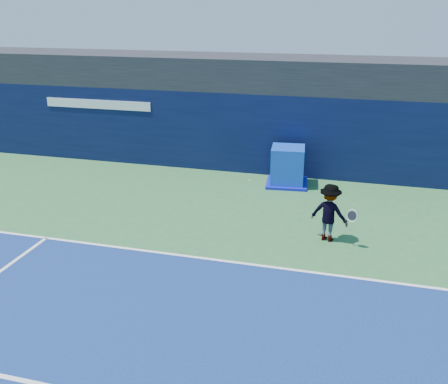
{
  "coord_description": "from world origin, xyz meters",
  "views": [
    {
      "loc": [
        2.94,
        -7.7,
        5.99
      ],
      "look_at": [
        -0.53,
        5.2,
        1.0
      ],
      "focal_mm": 40.0,
      "sensor_mm": 36.0,
      "label": 1
    }
  ],
  "objects": [
    {
      "name": "stadium_band",
      "position": [
        0.0,
        11.5,
        3.6
      ],
      "size": [
        36.0,
        3.0,
        1.2
      ],
      "primitive_type": "cube",
      "color": "black",
      "rests_on": "back_wall_assembly"
    },
    {
      "name": "baseline",
      "position": [
        0.0,
        3.0,
        0.01
      ],
      "size": [
        24.0,
        0.1,
        0.01
      ],
      "primitive_type": "cube",
      "color": "white",
      "rests_on": "ground"
    },
    {
      "name": "ground",
      "position": [
        0.0,
        0.0,
        0.0
      ],
      "size": [
        80.0,
        80.0,
        0.0
      ],
      "primitive_type": "plane",
      "color": "#2E6734",
      "rests_on": "ground"
    },
    {
      "name": "back_wall_assembly",
      "position": [
        -0.0,
        10.5,
        1.5
      ],
      "size": [
        36.0,
        1.03,
        3.0
      ],
      "color": "black",
      "rests_on": "ground"
    },
    {
      "name": "tennis_player",
      "position": [
        2.47,
        4.93,
        0.8
      ],
      "size": [
        1.32,
        0.87,
        1.6
      ],
      "color": "white",
      "rests_on": "ground"
    },
    {
      "name": "equipment_cart",
      "position": [
        0.74,
        9.16,
        0.62
      ],
      "size": [
        1.56,
        1.56,
        1.37
      ],
      "color": "#0D38B6",
      "rests_on": "ground"
    },
    {
      "name": "tennis_ball",
      "position": [
        0.01,
        6.23,
        1.04
      ],
      "size": [
        0.06,
        0.06,
        0.06
      ],
      "color": "#C5E419",
      "rests_on": "ground"
    }
  ]
}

